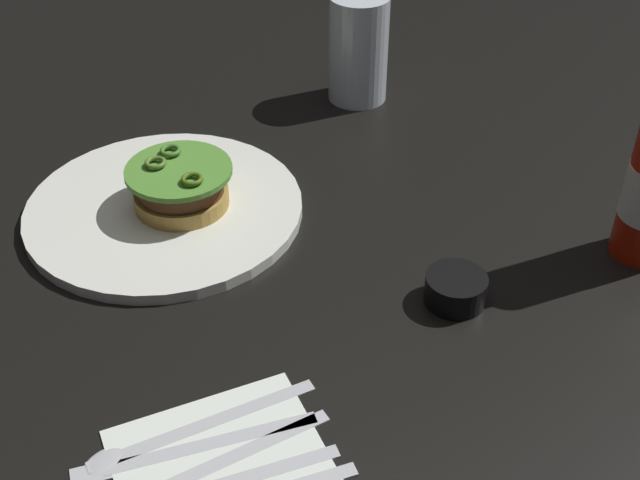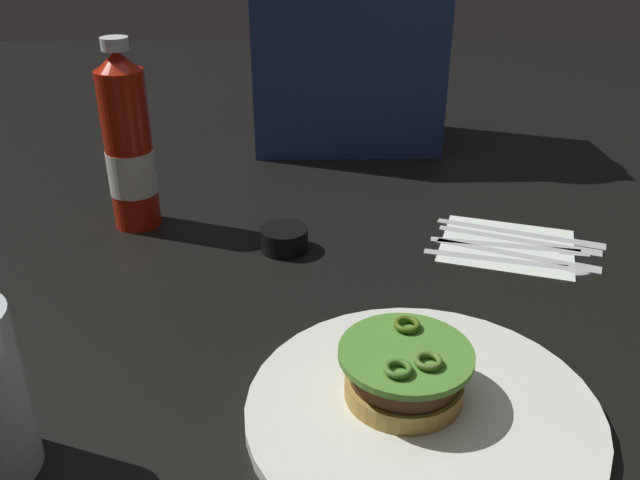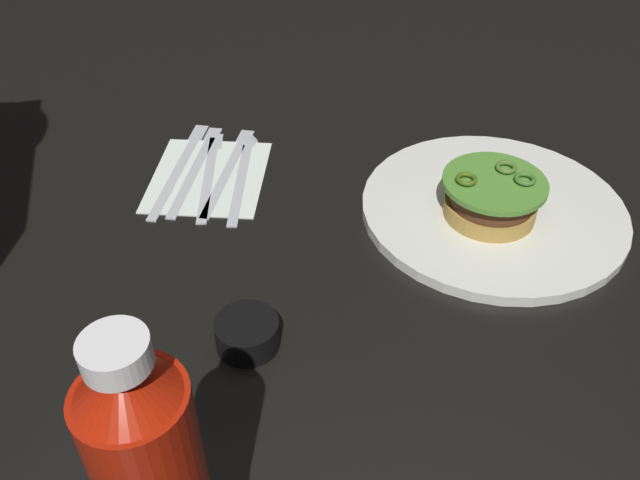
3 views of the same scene
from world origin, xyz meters
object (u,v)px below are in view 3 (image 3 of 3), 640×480
Objects in this scene: fork_utensil at (210,165)px; spoon_utensil at (244,161)px; dinner_plate at (493,209)px; condiment_cup at (246,330)px; burger_sandwich at (492,197)px; butter_knife at (230,163)px; table_knife at (198,161)px; steak_knife at (182,160)px; napkin at (209,176)px.

spoon_utensil is at bearing -94.02° from fork_utensil.
condiment_cup reaches higher than dinner_plate.
spoon_utensil is at bearing -9.18° from condiment_cup.
condiment_cup is (-0.10, 0.29, -0.02)m from burger_sandwich.
butter_knife is (0.17, 0.27, -0.00)m from dinner_plate.
table_knife is at bearing 70.19° from butter_knife.
burger_sandwich is 1.92× the size of condiment_cup.
condiment_cup is at bearing 109.50° from burger_sandwich.
condiment_cup reaches higher than steak_knife.
spoon_utensil is 0.06m from table_knife.
burger_sandwich is 0.36m from table_knife.
butter_knife is (0.29, -0.03, -0.01)m from condiment_cup.
table_knife is (0.01, 0.04, 0.00)m from butter_knife.
condiment_cup reaches higher than napkin.
condiment_cup is at bearing 111.12° from dinner_plate.
fork_utensil is 0.02m from table_knife.
butter_knife is at bearing -94.98° from fork_utensil.
steak_knife is at bearing 36.59° from napkin.
burger_sandwich is at bearing 136.91° from dinner_plate.
dinner_plate is 5.07× the size of condiment_cup.
condiment_cup reaches higher than fork_utensil.
dinner_plate is 0.35m from fork_utensil.
steak_knife is at bearing 69.63° from butter_knife.
napkin is at bearing 59.49° from burger_sandwich.
steak_knife is (0.31, 0.03, -0.01)m from condiment_cup.
table_knife is at bearing 1.75° from condiment_cup.
condiment_cup is at bearing -174.84° from steak_knife.
burger_sandwich is at bearing -127.47° from spoon_utensil.
burger_sandwich is at bearing -123.93° from table_knife.
butter_knife is 0.03m from fork_utensil.
condiment_cup is 0.31× the size of table_knife.
condiment_cup is 0.30× the size of spoon_utensil.
dinner_plate reaches higher than butter_knife.
spoon_utensil is at bearing -106.57° from steak_knife.
condiment_cup is 0.29m from spoon_utensil.
napkin is (0.27, 0.00, -0.01)m from condiment_cup.
fork_utensil reaches higher than napkin.
butter_knife is at bearing -61.34° from napkin.
spoon_utensil is 0.96× the size of steak_knife.
dinner_plate reaches higher than table_knife.
spoon_utensil is at bearing -92.56° from butter_knife.
dinner_plate is 0.38m from steak_knife.
condiment_cup is (-0.12, 0.30, 0.01)m from dinner_plate.
fork_utensil and table_knife have the same top height.
dinner_plate is 1.56× the size of table_knife.
burger_sandwich is 0.31m from spoon_utensil.
spoon_utensil and butter_knife have the same top height.
table_knife is (0.03, 0.01, 0.00)m from napkin.
napkin is 0.83× the size of spoon_utensil.
condiment_cup is 0.37× the size of napkin.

